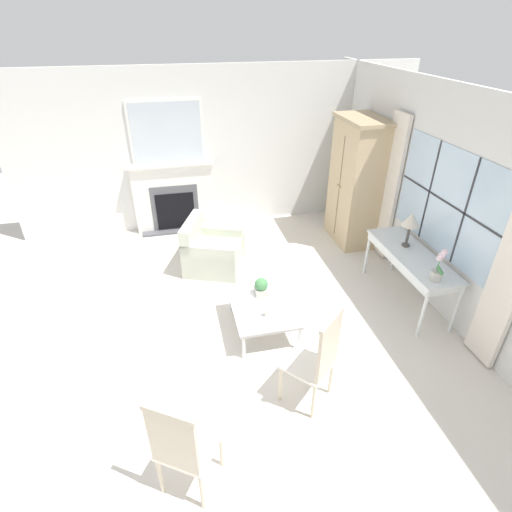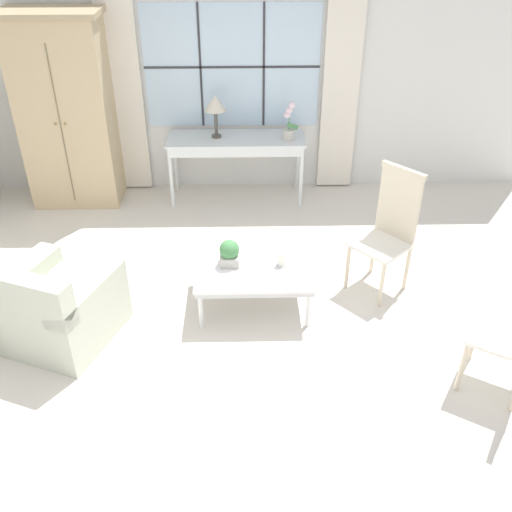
% 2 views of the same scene
% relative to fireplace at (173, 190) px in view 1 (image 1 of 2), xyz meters
% --- Properties ---
extents(ground_plane, '(14.00, 14.00, 0.00)m').
position_rel_fireplace_xyz_m(ground_plane, '(2.91, 0.32, -0.76)').
color(ground_plane, silver).
extents(wall_back_windowed, '(7.20, 0.14, 2.80)m').
position_rel_fireplace_xyz_m(wall_back_windowed, '(2.91, 3.34, 0.62)').
color(wall_back_windowed, silver).
rests_on(wall_back_windowed, ground_plane).
extents(wall_left, '(0.06, 7.20, 2.80)m').
position_rel_fireplace_xyz_m(wall_left, '(-0.12, 0.92, 0.64)').
color(wall_left, silver).
rests_on(wall_left, ground_plane).
extents(fireplace, '(0.34, 1.49, 2.30)m').
position_rel_fireplace_xyz_m(fireplace, '(0.00, 0.00, 0.00)').
color(fireplace, '#515156').
rests_on(fireplace, ground_plane).
extents(armoire, '(1.05, 0.63, 2.11)m').
position_rel_fireplace_xyz_m(armoire, '(1.09, 2.99, 0.30)').
color(armoire, tan).
rests_on(armoire, ground_plane).
extents(console_table, '(1.56, 0.54, 0.75)m').
position_rel_fireplace_xyz_m(console_table, '(2.94, 2.99, -0.09)').
color(console_table, silver).
rests_on(console_table, ground_plane).
extents(table_lamp, '(0.24, 0.24, 0.48)m').
position_rel_fireplace_xyz_m(table_lamp, '(2.72, 3.01, 0.37)').
color(table_lamp, '#4C4742').
rests_on(table_lamp, console_table).
extents(potted_orchid, '(0.17, 0.14, 0.43)m').
position_rel_fireplace_xyz_m(potted_orchid, '(3.53, 2.92, 0.15)').
color(potted_orchid, '#BCB7AD').
rests_on(potted_orchid, console_table).
extents(armchair_upholstered, '(1.07, 1.07, 0.80)m').
position_rel_fireplace_xyz_m(armchair_upholstered, '(1.50, 0.49, -0.48)').
color(armchair_upholstered, beige).
rests_on(armchair_upholstered, ground_plane).
extents(side_chair_wooden, '(0.62, 0.62, 1.15)m').
position_rel_fireplace_xyz_m(side_chair_wooden, '(4.31, 1.17, -0.12)').
color(side_chair_wooden, white).
rests_on(side_chair_wooden, ground_plane).
extents(accent_chair_wooden, '(0.61, 0.61, 1.11)m').
position_rel_fireplace_xyz_m(accent_chair_wooden, '(4.94, -0.18, -0.14)').
color(accent_chair_wooden, white).
rests_on(accent_chair_wooden, ground_plane).
extents(coffee_table, '(1.00, 0.78, 0.39)m').
position_rel_fireplace_xyz_m(coffee_table, '(3.10, 0.91, -0.40)').
color(coffee_table, silver).
rests_on(coffee_table, ground_plane).
extents(potted_plant_small, '(0.17, 0.17, 0.23)m').
position_rel_fireplace_xyz_m(potted_plant_small, '(2.90, 0.94, -0.25)').
color(potted_plant_small, '#BCB7AD').
rests_on(potted_plant_small, coffee_table).
extents(pillar_candle, '(0.10, 0.10, 0.14)m').
position_rel_fireplace_xyz_m(pillar_candle, '(3.34, 0.91, -0.30)').
color(pillar_candle, silver).
rests_on(pillar_candle, coffee_table).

